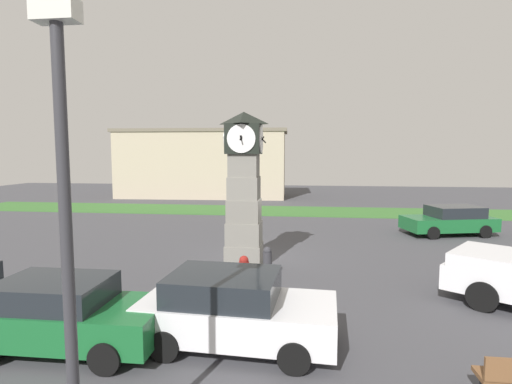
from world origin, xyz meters
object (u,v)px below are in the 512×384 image
object	(u,v)px
bollard_mid_row	(244,273)
bollard_far_row	(215,285)
car_by_building	(234,309)
bollard_near_tower	(267,262)
clock_tower	(244,191)
car_end_of_row	(450,220)
car_near_tower	(65,313)
street_lamp_near_road	(66,221)

from	to	relation	value
bollard_mid_row	bollard_far_row	world-z (taller)	bollard_far_row
bollard_mid_row	car_by_building	bearing A→B (deg)	-84.86
bollard_near_tower	bollard_far_row	distance (m)	2.91
bollard_mid_row	car_by_building	distance (m)	3.41
bollard_near_tower	bollard_mid_row	size ratio (longest dim) A/B	0.94
clock_tower	bollard_mid_row	bearing A→B (deg)	-81.56
car_end_of_row	bollard_far_row	bearing A→B (deg)	-132.54
bollard_near_tower	car_near_tower	world-z (taller)	car_near_tower
clock_tower	car_end_of_row	size ratio (longest dim) A/B	1.19
bollard_near_tower	bollard_mid_row	distance (m)	1.60
car_by_building	car_end_of_row	world-z (taller)	car_by_building
car_near_tower	street_lamp_near_road	bearing A→B (deg)	-55.91
bollard_near_tower	street_lamp_near_road	world-z (taller)	street_lamp_near_road
clock_tower	car_by_building	bearing A→B (deg)	-83.38
bollard_far_row	car_end_of_row	world-z (taller)	car_end_of_row
clock_tower	bollard_mid_row	size ratio (longest dim) A/B	5.15
bollard_near_tower	car_by_building	bearing A→B (deg)	-93.12
bollard_mid_row	bollard_far_row	xyz separation A→B (m)	(-0.64, -1.14, 0.00)
bollard_mid_row	car_end_of_row	bearing A→B (deg)	46.17
clock_tower	bollard_far_row	world-z (taller)	clock_tower
street_lamp_near_road	car_by_building	bearing A→B (deg)	73.26
bollard_far_row	car_by_building	distance (m)	2.45
bollard_near_tower	bollard_far_row	size ratio (longest dim) A/B	0.94
car_by_building	car_end_of_row	size ratio (longest dim) A/B	0.91
bollard_far_row	car_near_tower	xyz separation A→B (m)	(-2.62, -2.85, 0.21)
bollard_near_tower	car_by_building	xyz separation A→B (m)	(-0.27, -4.89, 0.28)
bollard_near_tower	car_by_building	distance (m)	4.90
bollard_near_tower	street_lamp_near_road	distance (m)	9.52
clock_tower	car_near_tower	size ratio (longest dim) A/B	1.39
bollard_near_tower	car_near_tower	xyz separation A→B (m)	(-3.83, -5.49, 0.25)
clock_tower	bollard_near_tower	bearing A→B (deg)	-51.49
car_by_building	car_end_of_row	distance (m)	15.77
car_end_of_row	bollard_near_tower	bearing A→B (deg)	-136.85
street_lamp_near_road	car_end_of_row	bearing A→B (deg)	59.27
bollard_mid_row	street_lamp_near_road	xyz separation A→B (m)	(-0.92, -7.45, 2.85)
clock_tower	car_end_of_row	world-z (taller)	clock_tower
car_end_of_row	car_near_tower	bearing A→B (deg)	-132.54
car_by_building	car_near_tower	bearing A→B (deg)	-170.36
bollard_mid_row	bollard_far_row	distance (m)	1.31
bollard_mid_row	car_end_of_row	size ratio (longest dim) A/B	0.23
car_by_building	clock_tower	bearing A→B (deg)	96.62
bollard_near_tower	car_by_building	size ratio (longest dim) A/B	0.24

